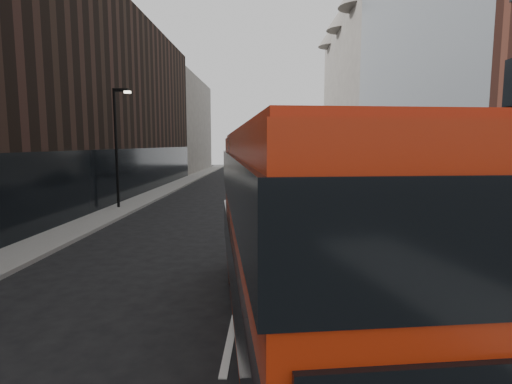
# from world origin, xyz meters

# --- Properties ---
(sidewalk_right) EXTENTS (3.00, 80.00, 0.15)m
(sidewalk_right) POSITION_xyz_m (7.50, 25.00, 0.07)
(sidewalk_right) COLOR slate
(sidewalk_right) RESTS_ON ground
(sidewalk_left) EXTENTS (2.00, 80.00, 0.15)m
(sidewalk_left) POSITION_xyz_m (-8.00, 25.00, 0.07)
(sidewalk_left) COLOR slate
(sidewalk_left) RESTS_ON ground
(building_modern_block) EXTENTS (5.03, 22.00, 20.00)m
(building_modern_block) POSITION_xyz_m (11.47, 21.00, 9.90)
(building_modern_block) COLOR #969BA0
(building_modern_block) RESTS_ON ground
(building_victorian) EXTENTS (6.50, 24.00, 21.00)m
(building_victorian) POSITION_xyz_m (11.38, 44.00, 9.66)
(building_victorian) COLOR slate
(building_victorian) RESTS_ON ground
(building_left_mid) EXTENTS (5.00, 24.00, 14.00)m
(building_left_mid) POSITION_xyz_m (-11.50, 30.00, 7.00)
(building_left_mid) COLOR black
(building_left_mid) RESTS_ON ground
(building_left_far) EXTENTS (5.00, 20.00, 13.00)m
(building_left_far) POSITION_xyz_m (-11.50, 52.00, 6.50)
(building_left_far) COLOR slate
(building_left_far) RESTS_ON ground
(street_lamp) EXTENTS (1.06, 0.22, 7.00)m
(street_lamp) POSITION_xyz_m (-8.22, 18.00, 4.18)
(street_lamp) COLOR black
(street_lamp) RESTS_ON sidewalk_left
(red_bus) EXTENTS (3.80, 10.54, 4.18)m
(red_bus) POSITION_xyz_m (1.22, 2.22, 2.32)
(red_bus) COLOR #A7230A
(red_bus) RESTS_ON ground
(grey_bus) EXTENTS (2.66, 11.11, 3.58)m
(grey_bus) POSITION_xyz_m (1.14, 44.14, 1.92)
(grey_bus) COLOR black
(grey_bus) RESTS_ON ground
(car_a) EXTENTS (2.07, 4.15, 1.36)m
(car_a) POSITION_xyz_m (0.58, 19.80, 0.68)
(car_a) COLOR black
(car_a) RESTS_ON ground
(car_b) EXTENTS (1.34, 3.71, 1.22)m
(car_b) POSITION_xyz_m (0.91, 18.00, 0.61)
(car_b) COLOR gray
(car_b) RESTS_ON ground
(car_c) EXTENTS (1.92, 4.63, 1.34)m
(car_c) POSITION_xyz_m (2.09, 32.40, 0.67)
(car_c) COLOR black
(car_c) RESTS_ON ground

